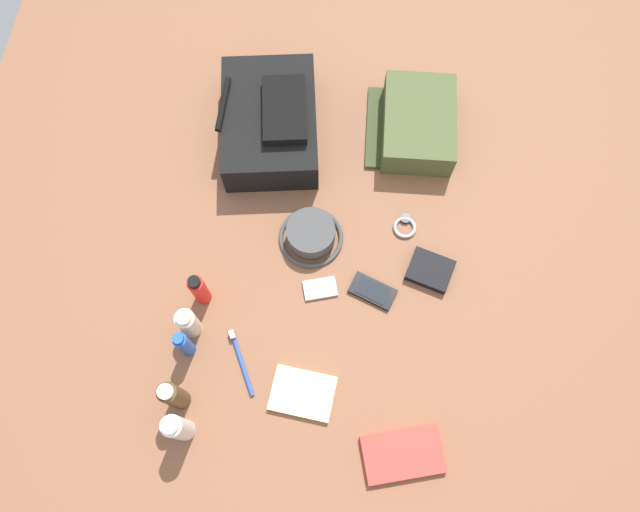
{
  "coord_description": "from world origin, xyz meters",
  "views": [
    {
      "loc": [
        -0.51,
        -0.06,
        1.51
      ],
      "look_at": [
        0.0,
        0.0,
        0.04
      ],
      "focal_mm": 34.48,
      "sensor_mm": 36.0,
      "label": 1
    }
  ],
  "objects_px": {
    "bucket_hat": "(311,235)",
    "lotion_bottle": "(188,323)",
    "cologne_bottle": "(174,396)",
    "deodorant_spray": "(184,344)",
    "paperback_novel": "(403,454)",
    "cell_phone": "(373,291)",
    "wallet": "(430,270)",
    "sunscreen_spray": "(199,290)",
    "media_player": "(320,289)",
    "toothbrush": "(240,358)",
    "toothpaste_tube": "(178,428)",
    "backpack": "(271,122)",
    "notepad": "(301,393)",
    "wristwatch": "(405,226)",
    "toiletry_pouch": "(417,124)"
  },
  "relations": [
    {
      "from": "bucket_hat",
      "to": "toothpaste_tube",
      "type": "xyz_separation_m",
      "value": [
        -0.52,
        0.23,
        0.05
      ]
    },
    {
      "from": "notepad",
      "to": "cell_phone",
      "type": "bearing_deg",
      "value": -22.78
    },
    {
      "from": "sunscreen_spray",
      "to": "deodorant_spray",
      "type": "bearing_deg",
      "value": 175.37
    },
    {
      "from": "toothpaste_tube",
      "to": "cologne_bottle",
      "type": "height_order",
      "value": "cologne_bottle"
    },
    {
      "from": "deodorant_spray",
      "to": "cell_phone",
      "type": "height_order",
      "value": "deodorant_spray"
    },
    {
      "from": "lotion_bottle",
      "to": "cell_phone",
      "type": "bearing_deg",
      "value": -71.16
    },
    {
      "from": "wallet",
      "to": "cologne_bottle",
      "type": "bearing_deg",
      "value": 140.37
    },
    {
      "from": "lotion_bottle",
      "to": "cologne_bottle",
      "type": "bearing_deg",
      "value": -177.89
    },
    {
      "from": "paperback_novel",
      "to": "wallet",
      "type": "relative_size",
      "value": 1.9
    },
    {
      "from": "media_player",
      "to": "wallet",
      "type": "distance_m",
      "value": 0.29
    },
    {
      "from": "toothpaste_tube",
      "to": "paperback_novel",
      "type": "distance_m",
      "value": 0.52
    },
    {
      "from": "bucket_hat",
      "to": "lotion_bottle",
      "type": "xyz_separation_m",
      "value": [
        -0.28,
        0.26,
        0.03
      ]
    },
    {
      "from": "sunscreen_spray",
      "to": "notepad",
      "type": "xyz_separation_m",
      "value": [
        -0.21,
        -0.28,
        -0.06
      ]
    },
    {
      "from": "backpack",
      "to": "toothpaste_tube",
      "type": "relative_size",
      "value": 2.32
    },
    {
      "from": "cell_phone",
      "to": "notepad",
      "type": "distance_m",
      "value": 0.31
    },
    {
      "from": "notepad",
      "to": "media_player",
      "type": "bearing_deg",
      "value": 2.35
    },
    {
      "from": "backpack",
      "to": "cell_phone",
      "type": "height_order",
      "value": "backpack"
    },
    {
      "from": "backpack",
      "to": "wristwatch",
      "type": "bearing_deg",
      "value": -121.12
    },
    {
      "from": "lotion_bottle",
      "to": "notepad",
      "type": "distance_m",
      "value": 0.32
    },
    {
      "from": "toiletry_pouch",
      "to": "cologne_bottle",
      "type": "xyz_separation_m",
      "value": [
        -0.8,
        0.5,
        0.04
      ]
    },
    {
      "from": "lotion_bottle",
      "to": "deodorant_spray",
      "type": "bearing_deg",
      "value": -177.94
    },
    {
      "from": "wristwatch",
      "to": "toothbrush",
      "type": "xyz_separation_m",
      "value": [
        -0.4,
        0.38,
        0.0
      ]
    },
    {
      "from": "toothpaste_tube",
      "to": "media_player",
      "type": "height_order",
      "value": "toothpaste_tube"
    },
    {
      "from": "cologne_bottle",
      "to": "lotion_bottle",
      "type": "distance_m",
      "value": 0.18
    },
    {
      "from": "wallet",
      "to": "backpack",
      "type": "bearing_deg",
      "value": 68.36
    },
    {
      "from": "toothbrush",
      "to": "media_player",
      "type": "bearing_deg",
      "value": -40.79
    },
    {
      "from": "backpack",
      "to": "sunscreen_spray",
      "type": "relative_size",
      "value": 2.82
    },
    {
      "from": "toiletry_pouch",
      "to": "toothbrush",
      "type": "bearing_deg",
      "value": 151.1
    },
    {
      "from": "toothbrush",
      "to": "toiletry_pouch",
      "type": "bearing_deg",
      "value": -28.9
    },
    {
      "from": "deodorant_spray",
      "to": "toothbrush",
      "type": "relative_size",
      "value": 0.85
    },
    {
      "from": "toothpaste_tube",
      "to": "backpack",
      "type": "bearing_deg",
      "value": -5.96
    },
    {
      "from": "bucket_hat",
      "to": "wallet",
      "type": "height_order",
      "value": "bucket_hat"
    },
    {
      "from": "cologne_bottle",
      "to": "media_player",
      "type": "bearing_deg",
      "value": -43.24
    },
    {
      "from": "cologne_bottle",
      "to": "deodorant_spray",
      "type": "relative_size",
      "value": 1.27
    },
    {
      "from": "backpack",
      "to": "wristwatch",
      "type": "height_order",
      "value": "backpack"
    },
    {
      "from": "sunscreen_spray",
      "to": "wristwatch",
      "type": "xyz_separation_m",
      "value": [
        0.25,
        -0.49,
        -0.06
      ]
    },
    {
      "from": "paperback_novel",
      "to": "cell_phone",
      "type": "height_order",
      "value": "paperback_novel"
    },
    {
      "from": "bucket_hat",
      "to": "paperback_novel",
      "type": "bearing_deg",
      "value": -151.18
    },
    {
      "from": "toothpaste_tube",
      "to": "cell_phone",
      "type": "relative_size",
      "value": 1.32
    },
    {
      "from": "media_player",
      "to": "wristwatch",
      "type": "distance_m",
      "value": 0.28
    },
    {
      "from": "cologne_bottle",
      "to": "notepad",
      "type": "relative_size",
      "value": 1.14
    },
    {
      "from": "lotion_bottle",
      "to": "notepad",
      "type": "height_order",
      "value": "lotion_bottle"
    },
    {
      "from": "notepad",
      "to": "toiletry_pouch",
      "type": "bearing_deg",
      "value": -10.98
    },
    {
      "from": "wallet",
      "to": "notepad",
      "type": "height_order",
      "value": "wallet"
    },
    {
      "from": "backpack",
      "to": "cologne_bottle",
      "type": "bearing_deg",
      "value": 171.73
    },
    {
      "from": "cologne_bottle",
      "to": "deodorant_spray",
      "type": "distance_m",
      "value": 0.12
    },
    {
      "from": "cologne_bottle",
      "to": "lotion_bottle",
      "type": "xyz_separation_m",
      "value": [
        0.18,
        0.01,
        -0.03
      ]
    },
    {
      "from": "sunscreen_spray",
      "to": "media_player",
      "type": "bearing_deg",
      "value": -78.97
    },
    {
      "from": "notepad",
      "to": "toothbrush",
      "type": "bearing_deg",
      "value": 72.98
    },
    {
      "from": "backpack",
      "to": "sunscreen_spray",
      "type": "distance_m",
      "value": 0.5
    }
  ]
}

